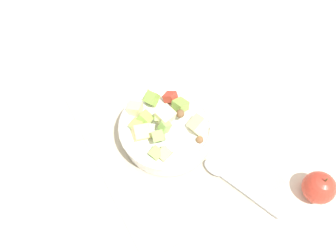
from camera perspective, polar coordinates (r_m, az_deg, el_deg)
The scene contains 5 objects.
ground_plane at distance 0.88m, azimuth -0.15°, elevation -2.01°, with size 2.40×2.40×0.00m, color silver.
placemat at distance 0.87m, azimuth -0.15°, elevation -1.91°, with size 0.48×0.37×0.01m, color #BCB299.
salad_bowl at distance 0.84m, azimuth -0.07°, elevation -0.22°, with size 0.23×0.23×0.10m.
serving_spoon at distance 0.83m, azimuth 9.99°, elevation -8.42°, with size 0.20×0.10×0.01m.
whole_apple at distance 0.85m, azimuth 23.54°, elevation -9.25°, with size 0.07×0.07×0.09m.
Camera 1 is at (0.38, -0.21, 0.76)m, focal length 37.12 mm.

